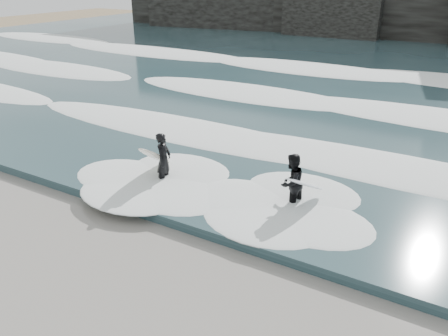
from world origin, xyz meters
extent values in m
plane|color=olive|center=(0.00, 0.00, 0.00)|extent=(120.00, 120.00, 0.00)
cube|color=#284146|center=(0.00, 29.00, 0.15)|extent=(90.00, 52.00, 0.30)
ellipsoid|color=white|center=(0.00, 9.00, 0.40)|extent=(60.00, 3.20, 0.20)
ellipsoid|color=white|center=(0.00, 16.00, 0.42)|extent=(60.00, 4.00, 0.24)
ellipsoid|color=white|center=(0.00, 25.00, 0.45)|extent=(60.00, 4.80, 0.30)
imported|color=black|center=(-2.11, 5.09, 0.92)|extent=(0.59, 0.75, 1.84)
ellipsoid|color=silver|center=(-2.51, 5.14, 0.95)|extent=(1.03, 2.03, 1.35)
imported|color=black|center=(2.11, 5.64, 0.90)|extent=(0.87, 1.01, 1.79)
ellipsoid|color=silver|center=(2.53, 5.64, 0.96)|extent=(1.03, 1.76, 0.92)
camera|label=1|loc=(6.14, -5.21, 6.53)|focal=35.00mm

